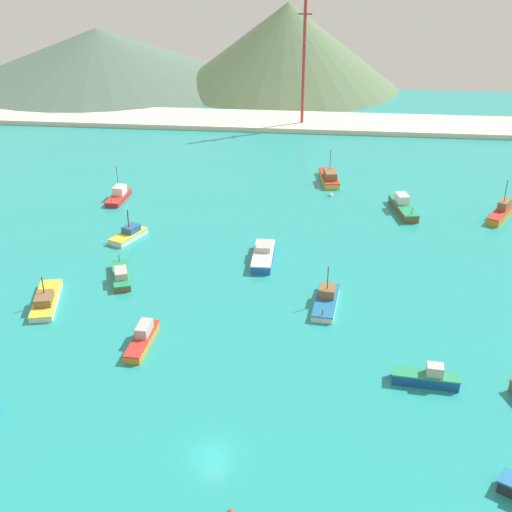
{
  "coord_description": "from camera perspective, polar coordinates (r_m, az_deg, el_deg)",
  "views": [
    {
      "loc": [
        9.56,
        -48.25,
        46.88
      ],
      "look_at": [
        -0.23,
        42.63,
        0.97
      ],
      "focal_mm": 45.73,
      "sensor_mm": 36.0,
      "label": 1
    }
  ],
  "objects": [
    {
      "name": "hill_central",
      "position": [
        221.59,
        2.78,
        17.92
      ],
      "size": [
        72.93,
        72.93,
        26.52
      ],
      "color": "#56704C",
      "rests_on": "ground"
    },
    {
      "name": "fishing_boat_10",
      "position": [
        129.12,
        -11.91,
        5.2
      ],
      "size": [
        3.09,
        8.24,
        6.73
      ],
      "color": "red",
      "rests_on": "ground"
    },
    {
      "name": "fishing_boat_8",
      "position": [
        83.85,
        -9.89,
        -7.08
      ],
      "size": [
        2.52,
        8.72,
        2.4
      ],
      "color": "orange",
      "rests_on": "ground"
    },
    {
      "name": "fishing_boat_11",
      "position": [
        99.25,
        -11.72,
        -1.63
      ],
      "size": [
        5.26,
        9.18,
        2.08
      ],
      "color": "brown",
      "rests_on": "ground"
    },
    {
      "name": "buoy_1",
      "position": [
        129.29,
        6.58,
        5.31
      ],
      "size": [
        0.92,
        0.92,
        0.92
      ],
      "color": "silver",
      "rests_on": "ground"
    },
    {
      "name": "fishing_boat_3",
      "position": [
        112.13,
        -11.04,
        1.87
      ],
      "size": [
        5.41,
        7.67,
        5.2
      ],
      "color": "silver",
      "rests_on": "ground"
    },
    {
      "name": "fishing_boat_6",
      "position": [
        123.87,
        12.74,
        4.26
      ],
      "size": [
        4.78,
        11.2,
        3.01
      ],
      "color": "brown",
      "rests_on": "ground"
    },
    {
      "name": "radio_tower",
      "position": [
        172.6,
        4.21,
        16.84
      ],
      "size": [
        3.45,
        2.76,
        34.5
      ],
      "color": "#B7332D",
      "rests_on": "ground"
    },
    {
      "name": "hill_west",
      "position": [
        234.67,
        -13.6,
        16.66
      ],
      "size": [
        98.67,
        98.67,
        17.86
      ],
      "color": "#4C6656",
      "rests_on": "ground"
    },
    {
      "name": "fishing_boat_9",
      "position": [
        95.49,
        -17.9,
        -3.68
      ],
      "size": [
        5.46,
        10.99,
        4.54
      ],
      "color": "silver",
      "rests_on": "ground"
    },
    {
      "name": "fishing_boat_2",
      "position": [
        91.34,
        6.17,
        -3.83
      ],
      "size": [
        3.92,
        9.83,
        5.83
      ],
      "color": "silver",
      "rests_on": "ground"
    },
    {
      "name": "fishing_boat_0",
      "position": [
        78.51,
        14.7,
        -10.21
      ],
      "size": [
        7.83,
        2.78,
        2.66
      ],
      "color": "#14478C",
      "rests_on": "ground"
    },
    {
      "name": "fishing_boat_13",
      "position": [
        126.55,
        20.71,
        3.65
      ],
      "size": [
        6.75,
        9.76,
        7.09
      ],
      "color": "orange",
      "rests_on": "ground"
    },
    {
      "name": "fishing_boat_1",
      "position": [
        102.82,
        0.64,
        0.09
      ],
      "size": [
        3.19,
        9.89,
        2.32
      ],
      "color": "#1E5BA8",
      "rests_on": "ground"
    },
    {
      "name": "beach_strip",
      "position": [
        179.14,
        2.94,
        11.66
      ],
      "size": [
        247.0,
        18.54,
        1.2
      ],
      "primitive_type": "cube",
      "color": "beige",
      "rests_on": "ground"
    },
    {
      "name": "ground",
      "position": [
        91.85,
        -0.7,
        -4.2
      ],
      "size": [
        260.0,
        280.0,
        0.5
      ],
      "color": "teal"
    },
    {
      "name": "fishing_boat_4",
      "position": [
        136.61,
        6.43,
        6.88
      ],
      "size": [
        4.58,
        10.89,
        6.83
      ],
      "color": "gold",
      "rests_on": "ground"
    }
  ]
}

